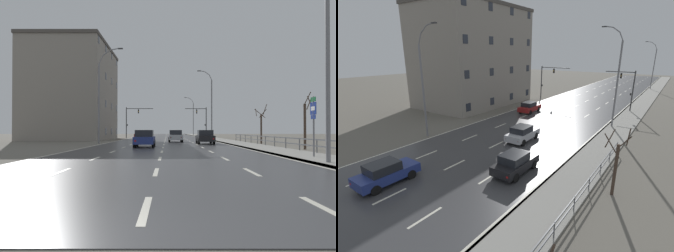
{
  "view_description": "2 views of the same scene",
  "coord_description": "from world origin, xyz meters",
  "views": [
    {
      "loc": [
        0.44,
        -4.06,
        1.55
      ],
      "look_at": [
        0.55,
        69.42,
        2.55
      ],
      "focal_mm": 33.47,
      "sensor_mm": 36.0,
      "label": 1
    },
    {
      "loc": [
        13.61,
        16.99,
        8.65
      ],
      "look_at": [
        0.0,
        36.01,
        1.52
      ],
      "focal_mm": 26.2,
      "sensor_mm": 36.0,
      "label": 2
    }
  ],
  "objects": [
    {
      "name": "ground_plane",
      "position": [
        0.0,
        48.0,
        -0.06
      ],
      "size": [
        160.0,
        160.0,
        0.12
      ],
      "color": "#666056"
    },
    {
      "name": "road_asphalt_strip",
      "position": [
        0.0,
        59.99,
        0.01
      ],
      "size": [
        14.0,
        120.0,
        0.03
      ],
      "color": "#3D3D3F",
      "rests_on": "ground"
    },
    {
      "name": "sidewalk_right",
      "position": [
        8.43,
        60.0,
        0.06
      ],
      "size": [
        3.0,
        120.0,
        0.12
      ],
      "color": "gray",
      "rests_on": "ground"
    },
    {
      "name": "guardrail",
      "position": [
        9.85,
        23.54,
        0.71
      ],
      "size": [
        0.07,
        31.42,
        1.0
      ],
      "color": "#515459",
      "rests_on": "ground"
    },
    {
      "name": "street_lamp_foreground",
      "position": [
        7.45,
        9.91,
        5.45
      ],
      "size": [
        2.52,
        0.24,
        11.14
      ],
      "color": "slate",
      "rests_on": "ground"
    },
    {
      "name": "street_lamp_midground",
      "position": [
        7.46,
        47.1,
        5.58
      ],
      "size": [
        2.45,
        0.24,
        11.39
      ],
      "color": "slate",
      "rests_on": "ground"
    },
    {
      "name": "street_lamp_distant",
      "position": [
        7.43,
        84.29,
        5.33
      ],
      "size": [
        2.63,
        0.24,
        10.91
      ],
      "color": "slate",
      "rests_on": "ground"
    },
    {
      "name": "street_lamp_left_bank",
      "position": [
        -7.41,
        32.23,
        5.43
      ],
      "size": [
        2.87,
        0.24,
        11.17
      ],
      "color": "slate",
      "rests_on": "ground"
    },
    {
      "name": "highway_sign",
      "position": [
        8.39,
        13.02,
        2.18
      ],
      "size": [
        0.09,
        0.68,
        3.39
      ],
      "color": "slate",
      "rests_on": "ground"
    },
    {
      "name": "traffic_signal_right",
      "position": [
        7.19,
        56.95,
        3.89
      ],
      "size": [
        4.21,
        0.36,
        6.01
      ],
      "color": "#38383A",
      "rests_on": "ground"
    },
    {
      "name": "traffic_signal_left",
      "position": [
        -6.89,
        58.43,
        4.06
      ],
      "size": [
        5.47,
        0.36,
        6.13
      ],
      "color": "#38383A",
      "rests_on": "ground"
    },
    {
      "name": "car_distant",
      "position": [
        -1.69,
        24.39,
        0.8
      ],
      "size": [
        1.84,
        4.1,
        1.57
      ],
      "rotation": [
        0.0,
        0.0,
        0.0
      ],
      "color": "navy",
      "rests_on": "ground"
    },
    {
      "name": "car_near_right",
      "position": [
        1.42,
        36.87,
        0.8
      ],
      "size": [
        1.88,
        4.12,
        1.57
      ],
      "rotation": [
        0.0,
        0.0,
        0.01
      ],
      "color": "#B7B7BC",
      "rests_on": "ground"
    },
    {
      "name": "car_near_left",
      "position": [
        4.57,
        30.81,
        0.8
      ],
      "size": [
        1.85,
        4.1,
        1.57
      ],
      "rotation": [
        0.0,
        0.0,
        -0.0
      ],
      "color": "black",
      "rests_on": "ground"
    },
    {
      "name": "car_far_left",
      "position": [
        -4.15,
        47.75,
        0.8
      ],
      "size": [
        1.9,
        4.13,
        1.57
      ],
      "rotation": [
        0.0,
        0.0,
        0.02
      ],
      "color": "maroon",
      "rests_on": "ground"
    },
    {
      "name": "brick_building",
      "position": [
        -15.34,
        48.2,
        7.81
      ],
      "size": [
        11.98,
        18.23,
        15.61
      ],
      "color": "gray",
      "rests_on": "ground"
    },
    {
      "name": "bare_tree_near",
      "position": [
        11.53,
        21.18,
        2.07
      ],
      "size": [
        0.82,
        1.23,
        4.66
      ],
      "color": "#423328",
      "rests_on": "ground"
    },
    {
      "name": "bare_tree_mid",
      "position": [
        11.16,
        31.89,
        2.03
      ],
      "size": [
        1.49,
        1.63,
        4.56
      ],
      "color": "#423328",
      "rests_on": "ground"
    }
  ]
}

